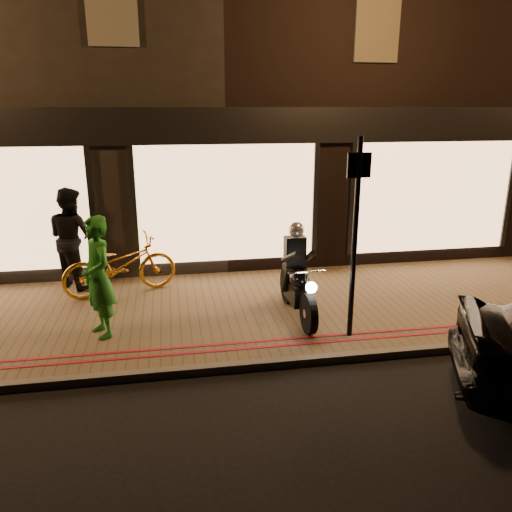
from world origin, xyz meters
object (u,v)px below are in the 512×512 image
Objects in this scene: motorcycle at (297,281)px; bicycle_gold at (120,265)px; person_green at (98,277)px; sign_post at (355,229)px.

motorcycle reaches higher than bicycle_gold.
person_green reaches higher than motorcycle.
bicycle_gold is at bearing 145.62° from sign_post.
motorcycle is at bearing 66.50° from person_green.
motorcycle is 3.16m from person_green.
bicycle_gold is (-3.61, 2.47, -1.12)m from sign_post.
sign_post is at bearing -141.47° from bicycle_gold.
bicycle_gold is at bearing 148.17° from person_green.
person_green is at bearing -177.30° from motorcycle.
bicycle_gold is at bearing 150.95° from motorcycle.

